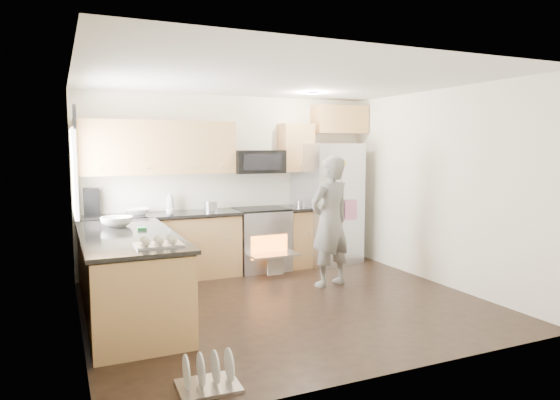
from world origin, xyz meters
name	(u,v)px	position (x,y,z in m)	size (l,w,h in m)	color
ground	(287,304)	(0.00, 0.00, 0.00)	(4.50, 4.50, 0.00)	black
room_shell	(284,161)	(-0.04, 0.02, 1.67)	(4.54, 4.04, 2.62)	white
back_cabinet_run	(198,209)	(-0.59, 1.75, 0.96)	(4.45, 0.64, 2.50)	#B57748
peninsula	(129,276)	(-1.75, 0.25, 0.46)	(0.96, 2.36, 1.04)	#B57748
stove_range	(261,225)	(0.35, 1.69, 0.68)	(0.76, 0.97, 1.79)	#B7B7BC
refrigerator	(328,203)	(1.50, 1.70, 0.95)	(1.04, 0.87, 1.89)	#B7B7BC
person	(330,221)	(0.85, 0.49, 0.86)	(0.63, 0.41, 1.72)	gray
dish_rack	(208,378)	(-1.42, -1.63, 0.08)	(0.48, 0.39, 0.29)	#B7B7BC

